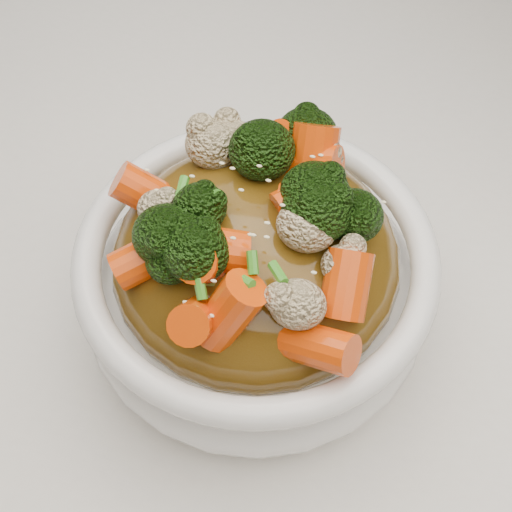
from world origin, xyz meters
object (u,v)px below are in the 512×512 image
(bowl, at_px, (256,286))
(broccoli, at_px, (256,192))
(carrots, at_px, (256,190))
(dining_table, at_px, (270,446))

(bowl, distance_m, broccoli, 0.09)
(carrots, relative_size, broccoli, 1.00)
(dining_table, height_order, bowl, bowl)
(carrots, height_order, broccoli, carrots)
(dining_table, bearing_deg, carrots, -93.46)
(dining_table, relative_size, broccoli, 6.87)
(carrots, distance_m, broccoli, 0.00)
(dining_table, bearing_deg, broccoli, -93.46)
(broccoli, bearing_deg, bowl, 0.00)
(bowl, height_order, broccoli, broccoli)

